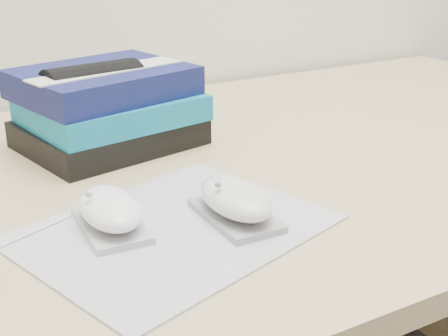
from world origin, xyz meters
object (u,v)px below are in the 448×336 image
mouse_rear (110,211)px  pouch (96,109)px  desk (208,280)px  book_stack (108,108)px  mouse_front (235,201)px

mouse_rear → pouch: size_ratio=0.79×
mouse_rear → pouch: 0.27m
desk → pouch: (-0.15, 0.06, 0.30)m
desk → book_stack: size_ratio=5.83×
book_stack → desk: bearing=-29.6°
book_stack → pouch: bearing=-151.3°
mouse_rear → desk: bearing=41.5°
desk → book_stack: (-0.13, 0.07, 0.29)m
book_stack → pouch: (-0.02, -0.01, 0.00)m
desk → mouse_rear: (-0.22, -0.20, 0.26)m
mouse_rear → mouse_front: 0.14m
desk → mouse_rear: bearing=-138.5°
desk → pouch: pouch is taller
mouse_front → pouch: 0.31m
mouse_front → book_stack: 0.32m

